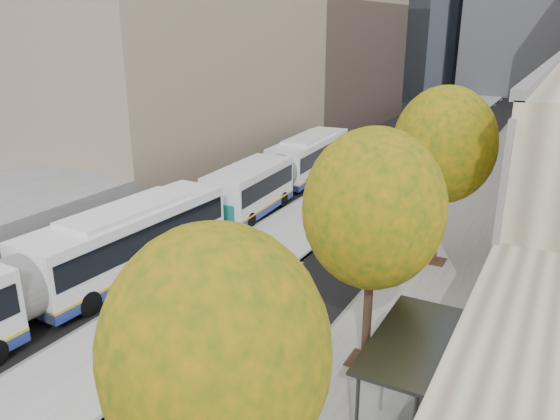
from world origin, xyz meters
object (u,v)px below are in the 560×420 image
Objects in this scene: bus_far at (287,168)px; distant_car at (353,146)px; cyclist at (265,334)px; bus_near at (51,275)px; bus_shelter at (417,354)px.

bus_far reaches higher than distant_car.
cyclist is at bearing -71.51° from distant_car.
bus_near reaches higher than bus_far.
bus_near is at bearing -177.76° from bus_shelter.
bus_far is at bearing -86.20° from distant_car.
bus_far is (-13.27, 17.83, -0.64)m from bus_shelter.
distant_car is at bearing 92.65° from bus_near.
bus_shelter is 33.17m from distant_car.
bus_far is 18.77m from cyclist.
bus_far is 8.21× the size of cyclist.
distant_car is (-0.27, 12.41, -0.85)m from bus_far.
cyclist is at bearing 169.88° from bus_shelter.
bus_near reaches higher than cyclist.
bus_shelter is at bearing -56.79° from bus_far.
bus_shelter is at bearing -63.34° from distant_car.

